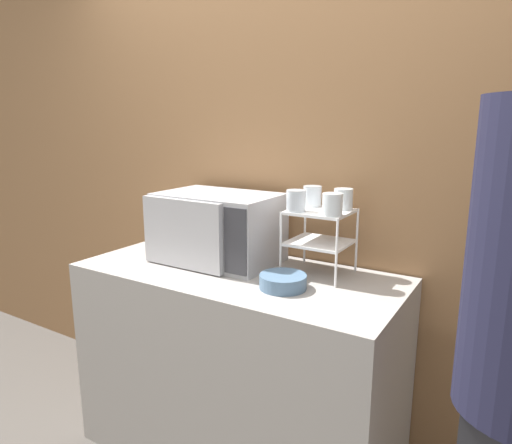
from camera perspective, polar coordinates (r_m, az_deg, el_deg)
wall_back at (r=2.29m, az=2.76°, el=5.29°), size 8.00×0.06×2.60m
counter at (r=2.25m, az=-2.28°, el=-17.44°), size 1.46×0.66×0.93m
microwave at (r=2.17m, az=-4.95°, el=-0.71°), size 0.56×0.39×0.33m
dish_rack at (r=1.98m, az=7.97°, el=-0.79°), size 0.26×0.25×0.28m
glass_front_left at (r=1.92m, az=5.02°, el=2.67°), size 0.08×0.08×0.09m
glass_back_right at (r=1.99m, az=10.86°, el=2.83°), size 0.08×0.08×0.09m
glass_front_right at (r=1.86m, az=9.52°, el=2.19°), size 0.08×0.08×0.09m
glass_back_left at (r=2.05m, az=7.05°, el=3.24°), size 0.08×0.08×0.09m
bowl at (r=1.84m, az=3.39°, el=-7.46°), size 0.19×0.19×0.06m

